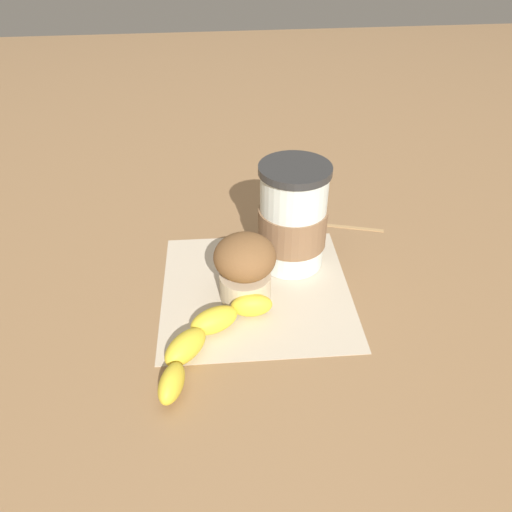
% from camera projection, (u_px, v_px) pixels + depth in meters
% --- Properties ---
extents(ground_plane, '(3.00, 3.00, 0.00)m').
position_uv_depth(ground_plane, '(256.00, 290.00, 0.68)').
color(ground_plane, '#936D47').
extents(paper_napkin, '(0.26, 0.26, 0.00)m').
position_uv_depth(paper_napkin, '(256.00, 289.00, 0.68)').
color(paper_napkin, beige).
rests_on(paper_napkin, ground_plane).
extents(coffee_cup, '(0.10, 0.10, 0.15)m').
position_uv_depth(coffee_cup, '(293.00, 219.00, 0.69)').
color(coffee_cup, silver).
rests_on(coffee_cup, paper_napkin).
extents(muffin, '(0.08, 0.08, 0.09)m').
position_uv_depth(muffin, '(245.00, 266.00, 0.64)').
color(muffin, beige).
rests_on(muffin, paper_napkin).
extents(banana, '(0.15, 0.14, 0.03)m').
position_uv_depth(banana, '(206.00, 336.00, 0.59)').
color(banana, yellow).
rests_on(banana, paper_napkin).
extents(wooden_stirrer, '(0.04, 0.11, 0.00)m').
position_uv_depth(wooden_stirrer, '(349.00, 227.00, 0.80)').
color(wooden_stirrer, tan).
rests_on(wooden_stirrer, ground_plane).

